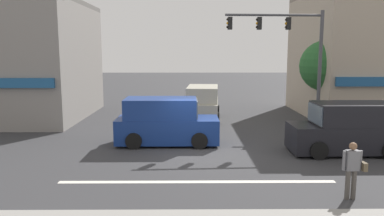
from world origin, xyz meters
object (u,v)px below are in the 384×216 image
Objects in this scene: van_approaching_near at (348,129)px; pedestrian_foreground_with_bag at (353,167)px; utility_pole_near_left at (61,54)px; van_crossing_rightbound at (203,104)px; traffic_light_mast at (295,49)px; street_tree at (325,66)px; van_waiting_far at (165,122)px; utility_pole_far_right at (313,48)px.

pedestrian_foreground_with_bag is (-1.96, -4.91, -0.05)m from van_approaching_near.
utility_pole_near_left is 1.65× the size of van_crossing_rightbound.
traffic_light_mast is at bearing 85.98° from pedestrian_foreground_with_bag.
traffic_light_mast is 6.85m from van_crossing_rightbound.
traffic_light_mast reaches higher than van_crossing_rightbound.
street_tree is at bearing 50.38° from traffic_light_mast.
van_waiting_far is 6.32m from van_crossing_rightbound.
van_waiting_far is at bearing -141.80° from utility_pole_far_right.
utility_pole_near_left reaches higher than van_crossing_rightbound.
street_tree reaches higher than van_crossing_rightbound.
utility_pole_far_right is at bearing 63.19° from traffic_light_mast.
utility_pole_far_right reaches higher than traffic_light_mast.
utility_pole_far_right reaches higher than van_waiting_far.
utility_pole_far_right is at bearing 7.83° from van_crossing_rightbound.
traffic_light_mast is at bearing 110.99° from van_approaching_near.
van_waiting_far is 0.97× the size of van_crossing_rightbound.
traffic_light_mast is 7.38m from van_waiting_far.
traffic_light_mast is (12.23, -2.09, 0.26)m from utility_pole_near_left.
utility_pole_far_right reaches higher than van_crossing_rightbound.
utility_pole_near_left is 1.25× the size of traffic_light_mast.
utility_pole_far_right is at bearing 82.12° from van_approaching_near.
utility_pole_near_left is (-15.02, -1.28, 0.70)m from street_tree.
van_waiting_far is 7.84m from van_approaching_near.
street_tree is 1.06× the size of van_waiting_far.
pedestrian_foreground_with_bag is at bearing -111.72° from van_approaching_near.
pedestrian_foreground_with_bag is (-0.59, -8.46, -3.35)m from traffic_light_mast.
van_crossing_rightbound is at bearing 174.23° from street_tree.
utility_pole_near_left is 4.66× the size of pedestrian_foreground_with_bag.
van_waiting_far is 2.76× the size of pedestrian_foreground_with_bag.
van_waiting_far is at bearing -149.82° from street_tree.
van_approaching_near is (-1.43, -6.91, -2.34)m from street_tree.
utility_pole_near_left is 15.08m from utility_pole_far_right.
van_approaching_near is (1.36, -3.55, -3.30)m from traffic_light_mast.
traffic_light_mast is at bearing 16.96° from van_waiting_far.
traffic_light_mast reaches higher than van_approaching_near.
utility_pole_near_left is at bearing 157.49° from van_approaching_near.
van_approaching_near is (7.67, -1.62, 0.00)m from van_waiting_far.
utility_pole_near_left is 0.92× the size of utility_pole_far_right.
street_tree is 2.91× the size of pedestrian_foreground_with_bag.
street_tree is 15.09m from utility_pole_near_left.
van_crossing_rightbound is (7.84, 2.01, -3.03)m from utility_pole_near_left.
street_tree is 1.03× the size of van_crossing_rightbound.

